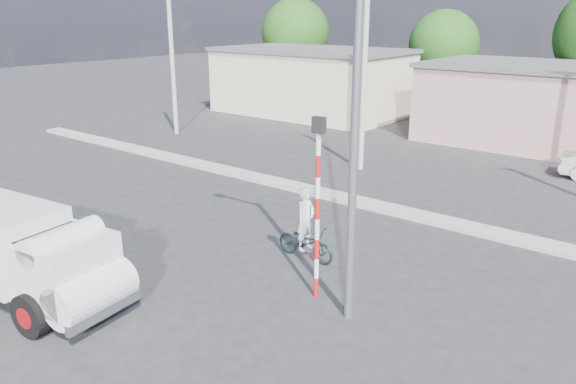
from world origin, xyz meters
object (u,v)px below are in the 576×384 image
Objects in this scene: cyclist at (306,229)px; streetlight at (349,94)px; truck at (25,254)px; traffic_pole at (318,194)px; bicycle at (305,243)px.

streetlight is (2.45, -1.89, 4.09)m from cyclist.
streetlight is at bearing 26.50° from truck.
truck is 6.88m from traffic_pole.
truck is 7.00m from bicycle.
streetlight is at bearing -17.73° from traffic_pole.
truck is at bearing 148.94° from cyclist.
cyclist reaches higher than bicycle.
traffic_pole reaches higher than truck.
bicycle is at bearing 142.34° from streetlight.
cyclist is 0.40× the size of traffic_pole.
streetlight is (6.09, 4.05, 3.75)m from truck.
traffic_pole is at bearing -136.01° from cyclist.
bicycle is at bearing 133.54° from traffic_pole.
traffic_pole reaches higher than cyclist.
cyclist is at bearing 133.54° from traffic_pole.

